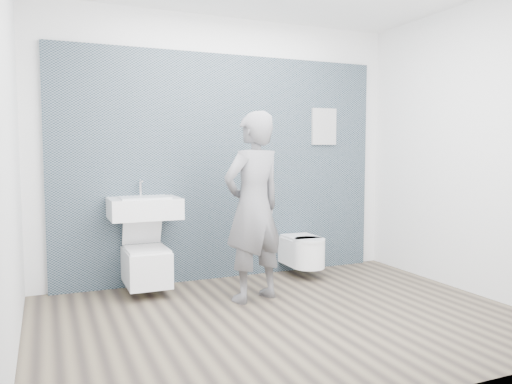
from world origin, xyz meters
name	(u,v)px	position (x,y,z in m)	size (l,w,h in m)	color
ground	(284,318)	(0.00, 0.00, 0.00)	(4.00, 4.00, 0.00)	brown
room_shell	(285,106)	(0.00, 0.00, 1.74)	(4.00, 4.00, 4.00)	silver
tile_wall	(225,276)	(0.00, 1.47, 0.00)	(3.60, 0.06, 2.40)	#14232C
washbasin	(144,207)	(-0.92, 1.19, 0.84)	(0.66, 0.50, 0.50)	white
toilet_square	(146,264)	(-0.92, 1.15, 0.29)	(0.40, 0.58, 0.75)	white
toilet_rounded	(304,251)	(0.80, 1.14, 0.28)	(0.35, 0.59, 0.32)	white
info_placard	(322,267)	(1.21, 1.43, 0.00)	(0.31, 0.03, 0.42)	silver
visitor	(253,207)	(-0.04, 0.56, 0.87)	(0.63, 0.42, 1.74)	slate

